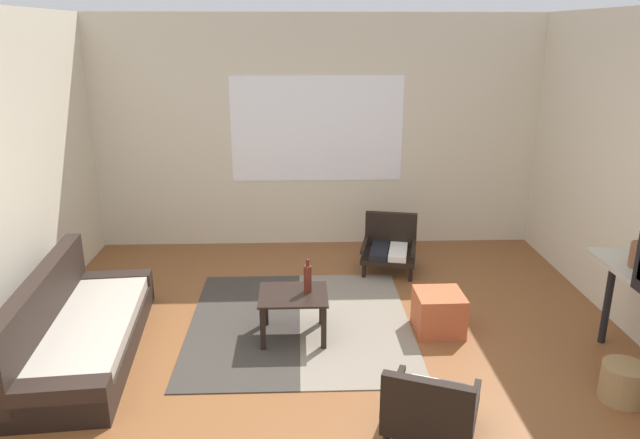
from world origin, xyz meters
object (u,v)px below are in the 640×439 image
couch (78,331)px  coffee_table (293,303)px  glass_bottle (308,278)px  wicker_basket (623,383)px  armchair_by_window (389,245)px  ottoman_orange (439,312)px  armchair_striped_foreground (430,409)px

couch → coffee_table: bearing=7.2°
couch → glass_bottle: bearing=7.7°
wicker_basket → armchair_by_window: bearing=117.5°
wicker_basket → ottoman_orange: bearing=135.7°
ottoman_orange → glass_bottle: size_ratio=1.36×
armchair_by_window → glass_bottle: size_ratio=2.30×
armchair_by_window → glass_bottle: 1.74m
coffee_table → armchair_by_window: armchair_by_window is taller
armchair_by_window → armchair_striped_foreground: 2.88m
armchair_by_window → coffee_table: bearing=-124.9°
armchair_striped_foreground → glass_bottle: bearing=117.6°
coffee_table → armchair_striped_foreground: armchair_striped_foreground is taller
coffee_table → glass_bottle: size_ratio=1.95×
armchair_striped_foreground → wicker_basket: size_ratio=2.43×
ottoman_orange → glass_bottle: 1.19m
glass_bottle → wicker_basket: (2.21, -1.02, -0.39)m
couch → armchair_striped_foreground: 2.85m
armchair_striped_foreground → wicker_basket: armchair_striped_foreground is taller
wicker_basket → glass_bottle: bearing=155.1°
ottoman_orange → wicker_basket: 1.50m
couch → armchair_by_window: (2.77, 1.71, 0.06)m
coffee_table → glass_bottle: (0.12, 0.03, 0.21)m
couch → armchair_striped_foreground: bearing=-24.2°
wicker_basket → coffee_table: bearing=156.9°
coffee_table → armchair_striped_foreground: size_ratio=0.77×
armchair_by_window → ottoman_orange: size_ratio=1.68×
ottoman_orange → armchair_striped_foreground: bearing=-105.1°
couch → glass_bottle: 1.90m
armchair_striped_foreground → wicker_basket: (1.46, 0.40, -0.10)m
armchair_by_window → glass_bottle: (-0.92, -1.46, 0.26)m
coffee_table → ottoman_orange: (1.26, 0.06, -0.14)m
couch → ottoman_orange: size_ratio=5.15×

